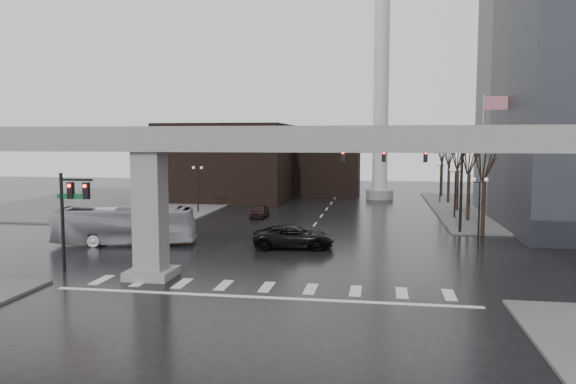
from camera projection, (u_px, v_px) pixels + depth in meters
name	position (u px, v px, depth m)	size (l,w,h in m)	color
ground	(270.00, 282.00, 31.40)	(160.00, 160.00, 0.00)	black
sidewalk_ne	(561.00, 211.00, 62.58)	(28.00, 36.00, 0.15)	#605E5B
sidewalk_nw	(123.00, 202.00, 70.94)	(28.00, 36.00, 0.15)	#605E5B
elevated_guideway	(293.00, 160.00, 30.55)	(48.00, 2.60, 8.70)	gray
building_far_left	(228.00, 162.00, 74.45)	(16.00, 14.00, 10.00)	black
building_far_mid	(325.00, 167.00, 82.44)	(10.00, 10.00, 8.00)	black
smokestack	(381.00, 99.00, 74.39)	(3.60, 3.60, 30.00)	silver
signal_mast_arm	(416.00, 165.00, 47.88)	(12.12, 0.43, 8.00)	black
signal_left_pole	(70.00, 205.00, 33.48)	(2.30, 0.30, 6.00)	black
flagpole_assembly	(486.00, 145.00, 49.86)	(2.06, 0.12, 12.00)	silver
lamp_right_0	(479.00, 199.00, 42.66)	(1.22, 0.32, 5.11)	black
lamp_right_1	(455.00, 185.00, 56.42)	(1.22, 0.32, 5.11)	black
lamp_right_2	(440.00, 176.00, 70.17)	(1.22, 0.32, 5.11)	black
lamp_left_0	(144.00, 194.00, 47.00)	(1.22, 0.32, 5.11)	black
lamp_left_1	(198.00, 181.00, 60.76)	(1.22, 0.32, 5.11)	black
lamp_left_2	(231.00, 174.00, 74.51)	(1.22, 0.32, 5.11)	black
tree_right_0	(484.00, 202.00, 46.50)	(1.09, 1.58, 7.50)	black
tree_right_1	(469.00, 193.00, 54.36)	(1.09, 1.61, 7.67)	black
tree_right_2	(458.00, 185.00, 62.21)	(1.10, 1.63, 7.85)	black
tree_right_3	(449.00, 180.00, 70.07)	(1.11, 1.66, 8.02)	black
tree_right_4	(442.00, 175.00, 77.92)	(1.12, 1.69, 8.19)	black
pickup_truck	(294.00, 237.00, 41.31)	(2.76, 5.98, 1.66)	black
city_bus	(125.00, 225.00, 42.65)	(2.47, 10.57, 2.94)	#BBBBC0
far_car	(260.00, 211.00, 57.49)	(1.52, 3.77, 1.28)	black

